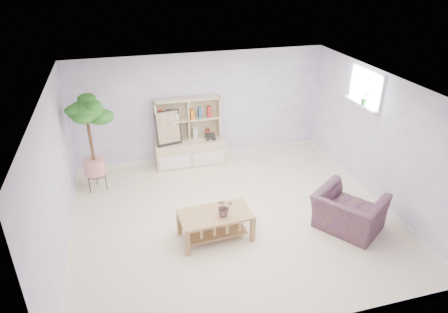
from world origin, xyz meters
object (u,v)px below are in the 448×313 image
object	(u,v)px
storage_unit	(189,133)
floor_tree	(91,146)
armchair	(349,209)
coffee_table	(215,225)

from	to	relation	value
storage_unit	floor_tree	world-z (taller)	floor_tree
armchair	coffee_table	bearing A→B (deg)	45.89
floor_tree	armchair	distance (m)	4.80
storage_unit	coffee_table	xyz separation A→B (m)	(-0.10, -2.67, -0.51)
storage_unit	coffee_table	bearing A→B (deg)	-92.13
floor_tree	storage_unit	bearing A→B (deg)	16.32
storage_unit	armchair	distance (m)	3.71
coffee_table	storage_unit	bearing A→B (deg)	84.52
storage_unit	coffee_table	size ratio (longest dim) A/B	1.30
storage_unit	armchair	size ratio (longest dim) A/B	1.43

